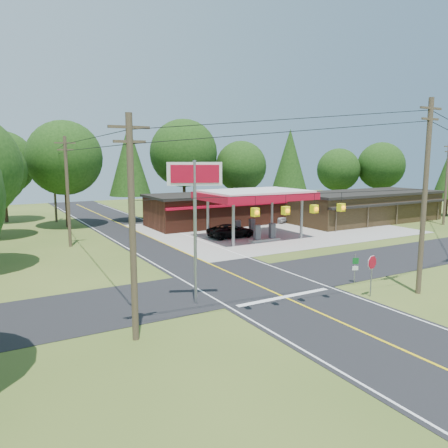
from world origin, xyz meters
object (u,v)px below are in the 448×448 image
suv_car (231,231)px  sedan_car (272,217)px  gas_canopy (255,196)px  octagonal_stop_sign (372,266)px  big_stop_sign (195,196)px

suv_car → sedan_car: size_ratio=1.23×
gas_canopy → sedan_car: (8.00, 8.00, -3.58)m
suv_car → octagonal_stop_sign: octagonal_stop_sign is taller
octagonal_stop_sign → big_stop_sign: bearing=157.1°
gas_canopy → octagonal_stop_sign: bearing=-103.3°
gas_canopy → sedan_car: size_ratio=2.65×
gas_canopy → octagonal_stop_sign: 19.69m
gas_canopy → octagonal_stop_sign: gas_canopy is taller
octagonal_stop_sign → gas_canopy: bearing=76.7°
gas_canopy → octagonal_stop_sign: (-4.50, -19.01, -2.39)m
big_stop_sign → gas_canopy: bearing=47.0°
suv_car → sedan_car: suv_car is taller
suv_car → octagonal_stop_sign: (-2.65, -20.51, 1.19)m
gas_canopy → suv_car: (-1.85, 1.50, -3.58)m
big_stop_sign → suv_car: bearing=53.6°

